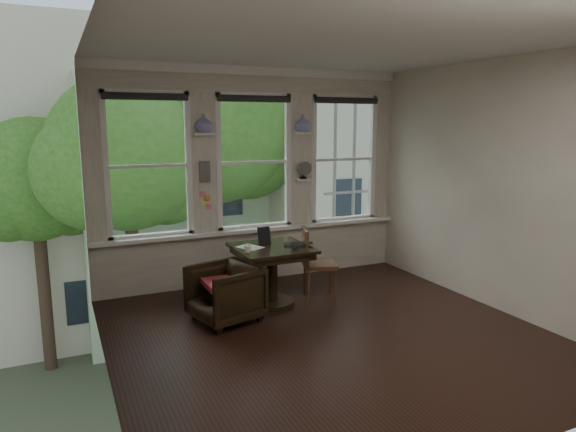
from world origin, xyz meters
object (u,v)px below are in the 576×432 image
side_chair_right (320,264)px  mug (248,249)px  laptop (298,245)px  table (272,276)px  armchair_left (225,293)px

side_chair_right → mug: size_ratio=9.59×
laptop → mug: size_ratio=3.77×
table → armchair_left: size_ratio=1.24×
armchair_left → mug: (0.32, 0.11, 0.46)m
side_chair_right → mug: 1.09m
armchair_left → laptop: bearing=84.1°
armchair_left → side_chair_right: bearing=85.4°
laptop → side_chair_right: bearing=37.1°
armchair_left → laptop: size_ratio=2.00×
mug → armchair_left: bearing=-160.5°
armchair_left → side_chair_right: size_ratio=0.79×
side_chair_right → laptop: side_chair_right is taller
laptop → mug: 0.68m
table → laptop: (0.31, -0.12, 0.39)m
laptop → mug: bearing=-153.5°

